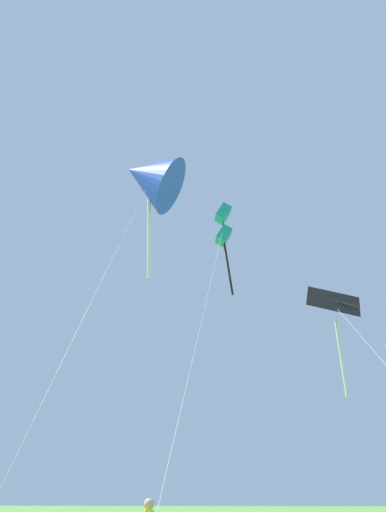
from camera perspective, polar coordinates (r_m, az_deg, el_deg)
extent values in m
cone|color=blue|center=(18.36, -4.42, 7.93)|extent=(2.43, 2.09, 2.46)
cylinder|color=silver|center=(17.48, -4.52, 1.88)|extent=(0.11, 0.39, 2.57)
cylinder|color=silver|center=(12.78, -10.71, -5.48)|extent=(0.66, 7.54, 11.04)
cube|color=teal|center=(21.97, 3.07, 4.31)|extent=(0.76, 0.74, 0.72)
cube|color=teal|center=(21.54, 3.13, 2.07)|extent=(0.76, 0.74, 0.72)
cylinder|color=#3F382D|center=(21.75, 3.10, 3.20)|extent=(0.04, 0.04, 1.36)
cylinder|color=black|center=(20.85, 3.58, -1.02)|extent=(0.42, 0.39, 2.39)
cylinder|color=silver|center=(14.90, 0.57, -7.97)|extent=(0.31, 10.28, 11.30)
cube|color=black|center=(21.98, 14.07, -4.45)|extent=(2.10, 1.32, 1.64)
cylinder|color=#3F382D|center=(21.98, 14.07, -4.45)|extent=(1.76, 0.32, 0.72)
cylinder|color=silver|center=(21.49, 14.81, -9.89)|extent=(0.27, 0.31, 2.86)
sphere|color=tan|center=(13.06, -4.48, -23.83)|extent=(0.23, 0.23, 0.23)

